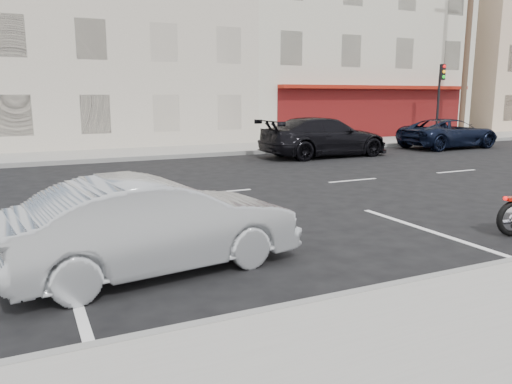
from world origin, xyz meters
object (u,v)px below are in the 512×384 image
(utility_pole, at_px, (467,50))
(traffic_light, at_px, (440,92))
(fire_hydrant, at_px, (413,132))
(sedan_silver, at_px, (154,225))
(suv_far, at_px, (449,133))
(car_far, at_px, (324,137))

(utility_pole, xyz_separation_m, traffic_light, (-2.00, -0.27, -2.18))
(fire_hydrant, height_order, sedan_silver, sedan_silver)
(traffic_light, distance_m, fire_hydrant, 2.53)
(sedan_silver, bearing_deg, utility_pole, -64.05)
(traffic_light, relative_size, sedan_silver, 0.96)
(utility_pole, relative_size, sedan_silver, 2.27)
(suv_far, height_order, car_far, car_far)
(sedan_silver, bearing_deg, traffic_light, -61.82)
(utility_pole, height_order, fire_hydrant, utility_pole)
(sedan_silver, height_order, suv_far, suv_far)
(utility_pole, distance_m, suv_far, 6.63)
(suv_far, bearing_deg, traffic_light, -39.33)
(suv_far, bearing_deg, sedan_silver, 120.47)
(traffic_light, relative_size, suv_far, 0.79)
(fire_hydrant, relative_size, sedan_silver, 0.18)
(traffic_light, xyz_separation_m, fire_hydrant, (-1.50, 0.17, -2.03))
(fire_hydrant, distance_m, suv_far, 3.13)
(suv_far, bearing_deg, fire_hydrant, -14.80)
(traffic_light, relative_size, car_far, 0.72)
(utility_pole, xyz_separation_m, suv_far, (-4.18, -3.15, -4.07))
(traffic_light, distance_m, suv_far, 4.08)
(traffic_light, bearing_deg, sedan_silver, -144.21)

